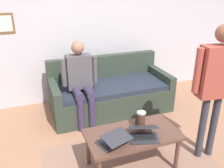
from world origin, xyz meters
The scene contains 9 objects.
ground_plane centered at (0.00, 0.00, 0.00)m, with size 7.68×7.68×0.00m, color #99694C.
back_wall centered at (0.00, -2.20, 1.35)m, with size 7.04×0.11×2.70m.
couch centered at (-0.23, -1.51, 0.30)m, with size 1.99×0.90×0.88m.
coffee_table centered at (0.02, -0.04, 0.42)m, with size 1.06×0.56×0.47m.
laptop_left centered at (-0.06, 0.07, 0.51)m, with size 0.38×0.35×0.15m.
laptop_center centered at (0.30, 0.06, 0.52)m, with size 0.37×0.38×0.14m.
french_press centered at (-0.12, -0.12, 0.58)m, with size 0.12×0.10×0.23m.
person_standing centered at (-0.94, 0.08, 1.06)m, with size 0.59×0.24×1.66m.
person_seated centered at (0.32, -1.28, 0.73)m, with size 0.55×0.51×1.28m.
Camera 1 is at (1.03, 2.02, 2.04)m, focal length 38.25 mm.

